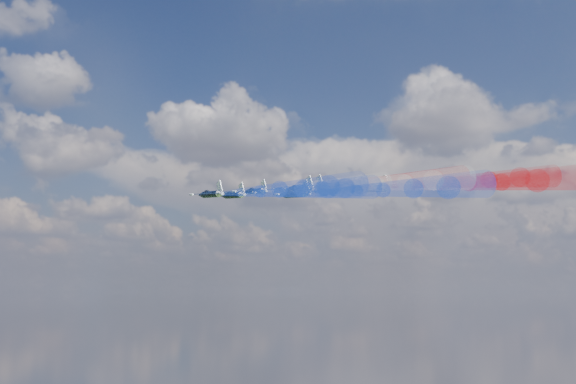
% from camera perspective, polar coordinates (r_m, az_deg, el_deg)
% --- Properties ---
extents(jet_lead, '(17.40, 17.06, 6.23)m').
position_cam_1_polar(jet_lead, '(195.69, -2.53, 0.07)').
color(jet_lead, black).
extents(trail_lead, '(43.28, 32.17, 9.38)m').
position_cam_1_polar(trail_lead, '(169.20, 2.37, 0.40)').
color(trail_lead, white).
extents(jet_inner_left, '(17.40, 17.06, 6.23)m').
position_cam_1_polar(jet_inner_left, '(176.59, -4.30, -0.26)').
color(jet_inner_left, black).
extents(trail_inner_left, '(43.28, 32.17, 9.38)m').
position_cam_1_polar(trail_inner_left, '(149.67, 0.92, 0.06)').
color(trail_inner_left, blue).
extents(jet_inner_right, '(17.40, 17.06, 6.23)m').
position_cam_1_polar(jet_inner_right, '(189.53, 1.77, 0.41)').
color(jet_inner_right, black).
extents(trail_inner_right, '(43.28, 32.17, 9.38)m').
position_cam_1_polar(trail_inner_right, '(164.42, 7.52, 0.80)').
color(trail_inner_right, red).
extents(jet_outer_left, '(17.40, 17.06, 6.23)m').
position_cam_1_polar(jet_outer_left, '(162.86, -6.04, -0.18)').
color(jet_outer_left, black).
extents(trail_outer_left, '(43.28, 32.17, 9.38)m').
position_cam_1_polar(trail_outer_left, '(135.52, -0.64, 0.19)').
color(trail_outer_left, blue).
extents(jet_center_third, '(17.40, 17.06, 6.23)m').
position_cam_1_polar(jet_center_third, '(173.10, 0.92, 0.24)').
color(jet_center_third, black).
extents(trail_center_third, '(43.28, 32.17, 9.38)m').
position_cam_1_polar(trail_center_third, '(147.80, 7.16, 0.65)').
color(trail_center_third, white).
extents(jet_outer_right, '(17.40, 17.06, 6.23)m').
position_cam_1_polar(jet_outer_right, '(184.82, 6.72, 0.40)').
color(jet_outer_right, black).
extents(trail_outer_right, '(43.28, 32.17, 9.38)m').
position_cam_1_polar(trail_outer_right, '(161.48, 13.35, 0.80)').
color(trail_outer_right, red).
extents(jet_rear_left, '(17.40, 17.06, 6.23)m').
position_cam_1_polar(jet_rear_left, '(156.58, 0.57, -0.18)').
color(jet_rear_left, black).
extents(trail_rear_left, '(43.28, 32.17, 9.38)m').
position_cam_1_polar(trail_rear_left, '(131.27, 7.52, 0.21)').
color(trail_rear_left, blue).
extents(jet_rear_right, '(17.40, 17.06, 6.23)m').
position_cam_1_polar(jet_rear_right, '(169.65, 6.73, 0.24)').
color(jet_rear_right, black).
extents(trail_rear_right, '(43.28, 32.17, 9.38)m').
position_cam_1_polar(trail_rear_right, '(146.42, 14.03, 0.65)').
color(trail_rear_right, red).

